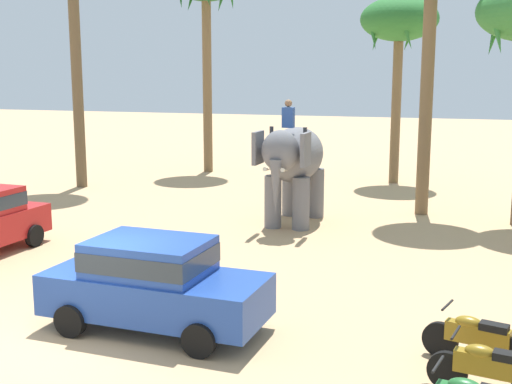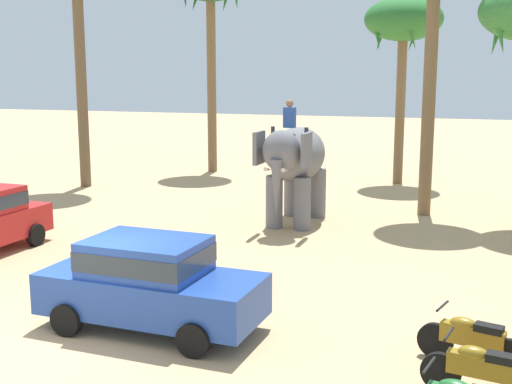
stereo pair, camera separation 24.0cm
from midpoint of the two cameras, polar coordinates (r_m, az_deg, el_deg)
ground_plane at (r=12.43m, az=-16.11°, el=-12.35°), size 120.00×120.00×0.00m
car_sedan_foreground at (r=12.43m, az=-9.34°, el=-7.52°), size 4.17×2.02×1.70m
elephant_with_mahout at (r=20.51m, az=2.89°, el=2.70°), size 1.67×3.88×3.88m
motorcycle_fourth_in_row at (r=10.47m, az=18.75°, el=-14.16°), size 1.79×0.58×0.94m
motorcycle_far_in_row at (r=11.52m, az=17.83°, el=-11.82°), size 1.76×0.69×0.94m
palm_tree_behind_elephant at (r=28.71m, az=11.93°, el=13.89°), size 3.20×3.20×7.70m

